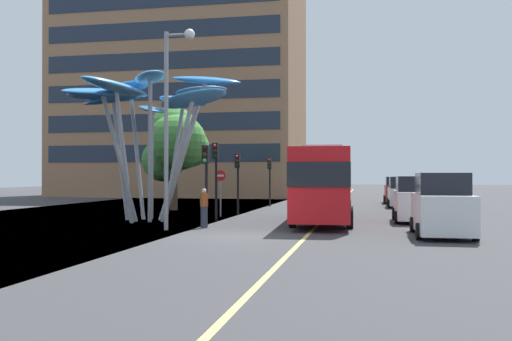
# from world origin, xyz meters

# --- Properties ---
(ground) EXTENTS (120.00, 240.00, 0.10)m
(ground) POSITION_xyz_m (-0.66, 0.00, -0.05)
(ground) COLOR #38383A
(red_bus) EXTENTS (3.03, 10.73, 3.65)m
(red_bus) POSITION_xyz_m (2.59, 6.79, 1.99)
(red_bus) COLOR red
(red_bus) RESTS_ON ground
(leaf_sculpture) EXTENTS (9.20, 10.02, 7.37)m
(leaf_sculpture) POSITION_xyz_m (-6.11, 6.27, 6.03)
(leaf_sculpture) COLOR #9EA0A5
(leaf_sculpture) RESTS_ON ground
(traffic_light_kerb_near) EXTENTS (0.28, 0.42, 3.57)m
(traffic_light_kerb_near) POSITION_xyz_m (-2.23, 3.23, 2.59)
(traffic_light_kerb_near) COLOR black
(traffic_light_kerb_near) RESTS_ON ground
(traffic_light_kerb_far) EXTENTS (0.28, 0.42, 3.89)m
(traffic_light_kerb_far) POSITION_xyz_m (-2.81, 7.03, 2.81)
(traffic_light_kerb_far) COLOR black
(traffic_light_kerb_far) RESTS_ON ground
(traffic_light_island_mid) EXTENTS (0.28, 0.42, 3.49)m
(traffic_light_island_mid) POSITION_xyz_m (-2.62, 11.11, 2.53)
(traffic_light_island_mid) COLOR black
(traffic_light_island_mid) RESTS_ON ground
(traffic_light_opposite) EXTENTS (0.28, 0.42, 3.52)m
(traffic_light_opposite) POSITION_xyz_m (-2.30, 20.08, 2.56)
(traffic_light_opposite) COLOR black
(traffic_light_opposite) RESTS_ON ground
(car_parked_near) EXTENTS (2.09, 4.54, 2.36)m
(car_parked_near) POSITION_xyz_m (7.40, 1.53, 1.10)
(car_parked_near) COLOR silver
(car_parked_near) RESTS_ON ground
(car_parked_mid) EXTENTS (2.09, 4.03, 2.22)m
(car_parked_mid) POSITION_xyz_m (6.96, 7.91, 1.04)
(car_parked_mid) COLOR silver
(car_parked_mid) RESTS_ON ground
(car_parked_far) EXTENTS (2.02, 4.10, 2.02)m
(car_parked_far) POSITION_xyz_m (7.44, 14.28, 0.96)
(car_parked_far) COLOR black
(car_parked_far) RESTS_ON ground
(car_side_street) EXTENTS (1.97, 4.41, 2.16)m
(car_side_street) POSITION_xyz_m (7.05, 20.77, 1.01)
(car_side_street) COLOR silver
(car_side_street) RESTS_ON ground
(car_far_side) EXTENTS (1.98, 4.21, 2.15)m
(car_far_side) POSITION_xyz_m (6.98, 26.51, 1.01)
(car_far_side) COLOR maroon
(car_far_side) RESTS_ON ground
(street_lamp) EXTENTS (1.32, 0.44, 8.32)m
(street_lamp) POSITION_xyz_m (-3.29, 1.87, 5.21)
(street_lamp) COLOR gray
(street_lamp) RESTS_ON ground
(tree_pavement_near) EXTENTS (4.63, 5.40, 6.89)m
(tree_pavement_near) POSITION_xyz_m (-7.68, 14.86, 4.41)
(tree_pavement_near) COLOR brown
(tree_pavement_near) RESTS_ON ground
(pedestrian) EXTENTS (0.34, 0.34, 1.71)m
(pedestrian) POSITION_xyz_m (-2.25, 3.06, 0.86)
(pedestrian) COLOR #2D3342
(pedestrian) RESTS_ON ground
(no_entry_sign) EXTENTS (0.60, 0.12, 2.55)m
(no_entry_sign) POSITION_xyz_m (-3.27, 9.72, 1.70)
(no_entry_sign) COLOR gray
(no_entry_sign) RESTS_ON ground
(backdrop_building) EXTENTS (25.64, 15.92, 24.46)m
(backdrop_building) POSITION_xyz_m (-15.47, 40.42, 12.23)
(backdrop_building) COLOR #936B4C
(backdrop_building) RESTS_ON ground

